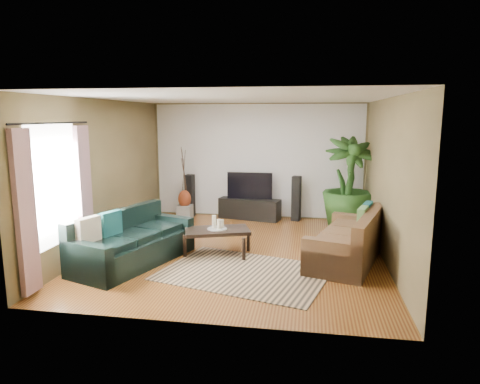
% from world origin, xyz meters
% --- Properties ---
extents(floor, '(5.50, 5.50, 0.00)m').
position_xyz_m(floor, '(0.00, 0.00, 0.00)').
color(floor, '#905A25').
rests_on(floor, ground).
extents(ceiling, '(5.50, 5.50, 0.00)m').
position_xyz_m(ceiling, '(0.00, 0.00, 2.70)').
color(ceiling, white).
rests_on(ceiling, ground).
extents(wall_back, '(5.00, 0.00, 5.00)m').
position_xyz_m(wall_back, '(0.00, 2.75, 1.35)').
color(wall_back, brown).
rests_on(wall_back, ground).
extents(wall_front, '(5.00, 0.00, 5.00)m').
position_xyz_m(wall_front, '(0.00, -2.75, 1.35)').
color(wall_front, brown).
rests_on(wall_front, ground).
extents(wall_left, '(0.00, 5.50, 5.50)m').
position_xyz_m(wall_left, '(-2.50, 0.00, 1.35)').
color(wall_left, brown).
rests_on(wall_left, ground).
extents(wall_right, '(0.00, 5.50, 5.50)m').
position_xyz_m(wall_right, '(2.50, 0.00, 1.35)').
color(wall_right, brown).
rests_on(wall_right, ground).
extents(backwall_panel, '(4.90, 0.00, 4.90)m').
position_xyz_m(backwall_panel, '(0.00, 2.74, 1.35)').
color(backwall_panel, white).
rests_on(backwall_panel, ground).
extents(window_pane, '(0.00, 1.80, 1.80)m').
position_xyz_m(window_pane, '(-2.48, -1.60, 1.40)').
color(window_pane, white).
rests_on(window_pane, ground).
extents(curtain_near, '(0.08, 0.35, 2.20)m').
position_xyz_m(curtain_near, '(-2.43, -2.35, 1.15)').
color(curtain_near, gray).
rests_on(curtain_near, ground).
extents(curtain_far, '(0.08, 0.35, 2.20)m').
position_xyz_m(curtain_far, '(-2.43, -0.85, 1.15)').
color(curtain_far, gray).
rests_on(curtain_far, ground).
extents(curtain_rod, '(0.03, 1.90, 0.03)m').
position_xyz_m(curtain_rod, '(-2.43, -1.60, 2.30)').
color(curtain_rod, black).
rests_on(curtain_rod, ground).
extents(sofa_left, '(1.57, 2.33, 0.85)m').
position_xyz_m(sofa_left, '(-1.59, -0.88, 0.42)').
color(sofa_left, black).
rests_on(sofa_left, floor).
extents(sofa_right, '(1.46, 2.20, 0.85)m').
position_xyz_m(sofa_right, '(1.86, -0.22, 0.42)').
color(sofa_right, brown).
rests_on(sofa_right, floor).
extents(area_rug, '(2.86, 2.35, 0.01)m').
position_xyz_m(area_rug, '(0.28, -1.05, 0.01)').
color(area_rug, tan).
rests_on(area_rug, floor).
extents(coffee_table, '(1.24, 0.93, 0.45)m').
position_xyz_m(coffee_table, '(-0.34, -0.21, 0.23)').
color(coffee_table, black).
rests_on(coffee_table, floor).
extents(candle_tray, '(0.34, 0.34, 0.02)m').
position_xyz_m(candle_tray, '(-0.34, -0.21, 0.46)').
color(candle_tray, '#969690').
rests_on(candle_tray, coffee_table).
extents(candle_tall, '(0.07, 0.07, 0.22)m').
position_xyz_m(candle_tall, '(-0.40, -0.18, 0.58)').
color(candle_tall, beige).
rests_on(candle_tall, candle_tray).
extents(candle_mid, '(0.07, 0.07, 0.17)m').
position_xyz_m(candle_mid, '(-0.30, -0.25, 0.55)').
color(candle_mid, '#F3E9CD').
rests_on(candle_mid, candle_tray).
extents(candle_short, '(0.07, 0.07, 0.14)m').
position_xyz_m(candle_short, '(-0.27, -0.15, 0.54)').
color(candle_short, '#EEE7C9').
rests_on(candle_short, candle_tray).
extents(tv_stand, '(1.50, 0.73, 0.48)m').
position_xyz_m(tv_stand, '(-0.15, 2.50, 0.24)').
color(tv_stand, black).
rests_on(tv_stand, floor).
extents(television, '(1.06, 0.06, 0.62)m').
position_xyz_m(television, '(-0.15, 2.50, 0.79)').
color(television, black).
rests_on(television, tv_stand).
extents(speaker_left, '(0.21, 0.23, 1.02)m').
position_xyz_m(speaker_left, '(-1.60, 2.50, 0.51)').
color(speaker_left, black).
rests_on(speaker_left, floor).
extents(speaker_right, '(0.23, 0.24, 1.04)m').
position_xyz_m(speaker_right, '(0.94, 2.50, 0.52)').
color(speaker_right, black).
rests_on(speaker_right, floor).
extents(potted_plant, '(1.39, 1.39, 1.97)m').
position_xyz_m(potted_plant, '(2.05, 2.03, 0.98)').
color(potted_plant, '#204617').
rests_on(potted_plant, floor).
extents(plant_pot, '(0.36, 0.36, 0.28)m').
position_xyz_m(plant_pot, '(2.05, 2.03, 0.14)').
color(plant_pot, black).
rests_on(plant_pot, floor).
extents(pedestal, '(0.33, 0.33, 0.33)m').
position_xyz_m(pedestal, '(-1.65, 2.23, 0.16)').
color(pedestal, gray).
rests_on(pedestal, floor).
extents(vase, '(0.30, 0.30, 0.42)m').
position_xyz_m(vase, '(-1.65, 2.23, 0.48)').
color(vase, maroon).
rests_on(vase, pedestal).
extents(side_table, '(0.67, 0.67, 0.58)m').
position_xyz_m(side_table, '(-2.25, 0.68, 0.29)').
color(side_table, brown).
rests_on(side_table, floor).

